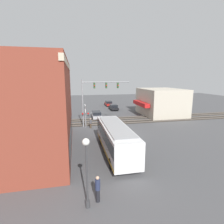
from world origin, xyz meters
TOP-DOWN VIEW (x-y plane):
  - ground_plane at (0.00, 0.00)m, footprint 120.00×120.00m
  - brick_building at (-4.36, 13.35)m, footprint 14.74×11.76m
  - shop_building at (11.06, -11.52)m, footprint 10.07×9.33m
  - city_bus at (-6.58, 2.80)m, footprint 10.24×2.59m
  - traffic_signal_gantry at (4.55, 3.40)m, footprint 0.42×7.93m
  - crossing_signal at (4.13, 5.34)m, footprint 1.41×1.18m
  - streetlamp at (-14.24, 6.35)m, footprint 0.44×0.44m
  - rail_track_near at (6.00, 0.00)m, footprint 2.60×60.00m
  - rail_track_far at (9.20, 0.00)m, footprint 2.60×60.00m
  - parked_car_silver at (10.52, 2.80)m, footprint 4.73×1.82m
  - parked_car_black at (18.89, -2.60)m, footprint 4.44×1.82m
  - parked_car_red at (25.67, -2.60)m, footprint 4.55×1.82m
  - pedestrian_by_lamp at (-13.82, 5.66)m, footprint 0.34×0.34m
  - pedestrian_at_crossing at (3.46, 4.60)m, footprint 0.34×0.34m

SIDE VIEW (x-z plane):
  - ground_plane at x=0.00m, z-range 0.00..0.00m
  - rail_track_near at x=6.00m, z-range -0.05..0.10m
  - rail_track_far at x=9.20m, z-range -0.05..0.10m
  - parked_car_silver at x=10.52m, z-range -0.04..1.35m
  - parked_car_black at x=18.89m, z-range -0.05..1.37m
  - parked_car_red at x=25.67m, z-range -0.05..1.40m
  - pedestrian_at_crossing at x=3.46m, z-range 0.01..1.67m
  - pedestrian_by_lamp at x=-13.82m, z-range 0.02..1.84m
  - city_bus at x=-6.58m, z-range 0.16..3.23m
  - crossing_signal at x=4.13m, z-range 0.39..4.20m
  - streetlamp at x=-14.24m, z-range 0.45..5.01m
  - shop_building at x=11.06m, z-range 0.00..5.70m
  - brick_building at x=-4.36m, z-range 0.00..9.92m
  - traffic_signal_gantry at x=4.55m, z-range 1.86..9.60m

